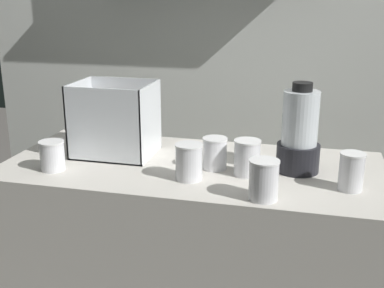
{
  "coord_description": "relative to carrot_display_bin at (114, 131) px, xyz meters",
  "views": [
    {
      "loc": [
        0.41,
        -1.65,
        1.52
      ],
      "look_at": [
        0.0,
        0.0,
        0.98
      ],
      "focal_mm": 45.52,
      "sensor_mm": 36.0,
      "label": 1
    }
  ],
  "objects": [
    {
      "name": "carrot_display_bin",
      "position": [
        0.0,
        0.0,
        0.0
      ],
      "size": [
        0.3,
        0.24,
        0.28
      ],
      "color": "white",
      "rests_on": "counter"
    },
    {
      "name": "juice_cup_orange_left",
      "position": [
        0.35,
        -0.19,
        -0.03
      ],
      "size": [
        0.1,
        0.1,
        0.12
      ],
      "color": "white",
      "rests_on": "counter"
    },
    {
      "name": "juice_cup_orange_rightmost",
      "position": [
        0.88,
        -0.16,
        -0.04
      ],
      "size": [
        0.08,
        0.08,
        0.13
      ],
      "color": "white",
      "rests_on": "counter"
    },
    {
      "name": "counter",
      "position": [
        0.33,
        -0.05,
        -0.54
      ],
      "size": [
        1.4,
        0.64,
        0.9
      ],
      "primitive_type": "cube",
      "color": "beige",
      "rests_on": "ground_plane"
    },
    {
      "name": "back_wall_unit",
      "position": [
        0.32,
        0.72,
        0.27
      ],
      "size": [
        2.6,
        0.24,
        2.5
      ],
      "color": "silver",
      "rests_on": "ground_plane"
    },
    {
      "name": "juice_cup_pomegranate_middle",
      "position": [
        0.42,
        -0.07,
        -0.04
      ],
      "size": [
        0.09,
        0.09,
        0.12
      ],
      "color": "white",
      "rests_on": "counter"
    },
    {
      "name": "juice_cup_orange_right",
      "position": [
        0.54,
        -0.11,
        -0.04
      ],
      "size": [
        0.09,
        0.09,
        0.13
      ],
      "color": "white",
      "rests_on": "counter"
    },
    {
      "name": "juice_cup_mango_far_left",
      "position": [
        -0.15,
        -0.23,
        -0.05
      ],
      "size": [
        0.09,
        0.09,
        0.11
      ],
      "color": "white",
      "rests_on": "counter"
    },
    {
      "name": "juice_cup_carrot_far_right",
      "position": [
        0.62,
        -0.3,
        -0.04
      ],
      "size": [
        0.09,
        0.09,
        0.13
      ],
      "color": "white",
      "rests_on": "counter"
    },
    {
      "name": "blender_pitcher",
      "position": [
        0.71,
        -0.02,
        0.04
      ],
      "size": [
        0.15,
        0.15,
        0.32
      ],
      "color": "black",
      "rests_on": "counter"
    }
  ]
}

